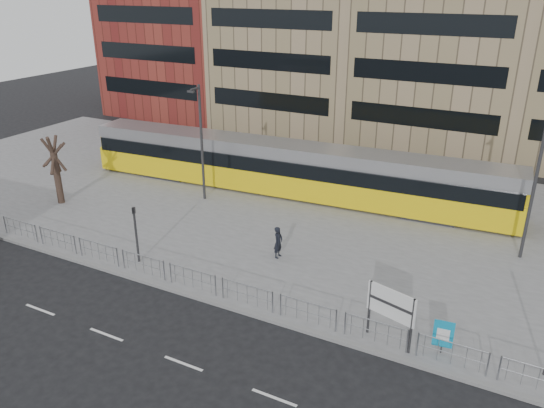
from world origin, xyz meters
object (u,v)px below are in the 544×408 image
at_px(tram, 288,168).
at_px(lamp_post_west, 201,139).
at_px(lamp_post_east, 537,175).
at_px(ad_panel, 443,334).
at_px(bare_tree, 50,133).
at_px(station_sign, 391,306).
at_px(pedestrian, 278,242).
at_px(traffic_light_west, 135,228).

xyz_separation_m(tram, lamp_post_west, (-4.56, -3.67, 2.44)).
xyz_separation_m(lamp_post_west, lamp_post_east, (19.73, 0.89, 0.45)).
height_order(ad_panel, bare_tree, bare_tree).
xyz_separation_m(ad_panel, bare_tree, (-25.65, 4.21, 3.91)).
bearing_deg(ad_panel, bare_tree, 163.87).
bearing_deg(lamp_post_east, lamp_post_west, -177.42).
height_order(station_sign, pedestrian, station_sign).
height_order(traffic_light_west, lamp_post_east, lamp_post_east).
distance_m(pedestrian, lamp_post_west, 10.19).
bearing_deg(station_sign, tram, 145.57).
bearing_deg(bare_tree, ad_panel, -9.31).
bearing_deg(lamp_post_east, bare_tree, -168.18).
height_order(lamp_post_east, bare_tree, lamp_post_east).
bearing_deg(bare_tree, station_sign, -10.90).
relative_size(pedestrian, lamp_post_west, 0.23).
distance_m(ad_panel, pedestrian, 10.20).
bearing_deg(lamp_post_east, station_sign, -112.36).
bearing_deg(bare_tree, pedestrian, -0.36).
relative_size(ad_panel, lamp_post_east, 0.17).
distance_m(traffic_light_west, lamp_post_west, 9.34).
bearing_deg(tram, ad_panel, -48.52).
distance_m(tram, pedestrian, 9.48).
height_order(tram, pedestrian, tram).
distance_m(tram, ad_panel, 18.26).
relative_size(tram, station_sign, 12.16).
height_order(ad_panel, pedestrian, pedestrian).
distance_m(tram, lamp_post_west, 6.34).
relative_size(station_sign, traffic_light_west, 0.80).
relative_size(lamp_post_west, bare_tree, 1.15).
height_order(lamp_post_west, lamp_post_east, lamp_post_east).
xyz_separation_m(tram, station_sign, (10.90, -13.15, -0.06)).
height_order(tram, lamp_post_east, lamp_post_east).
xyz_separation_m(pedestrian, lamp_post_east, (11.53, 5.93, 3.79)).
bearing_deg(lamp_post_west, ad_panel, -27.54).
distance_m(station_sign, lamp_post_east, 11.59).
xyz_separation_m(tram, bare_tree, (-12.68, -8.61, 3.00)).
bearing_deg(lamp_post_east, traffic_light_west, -151.32).
bearing_deg(tram, lamp_post_east, -14.27).
height_order(tram, lamp_post_west, lamp_post_west).
bearing_deg(traffic_light_west, ad_panel, -24.24).
bearing_deg(station_sign, lamp_post_east, 83.55).
height_order(station_sign, bare_tree, bare_tree).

